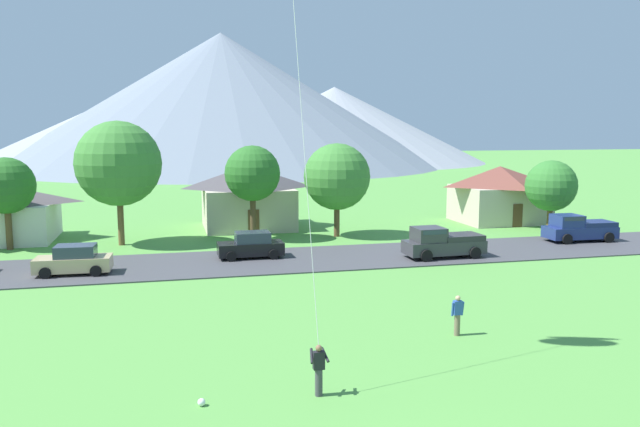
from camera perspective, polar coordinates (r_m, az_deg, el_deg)
name	(u,v)px	position (r m, az deg, el deg)	size (l,w,h in m)	color
road_strip	(270,261)	(40.40, -4.55, -4.27)	(160.00, 7.73, 0.08)	#424247
mountain_far_west_ridge	(222,100)	(142.95, -8.86, 10.09)	(95.46, 95.46, 28.89)	slate
mountain_east_ridge	(334,125)	(157.15, 1.30, 8.03)	(73.14, 73.14, 18.28)	#8E939E
mountain_central_ridge	(182,117)	(150.77, -12.37, 8.50)	(92.63, 92.63, 21.61)	#8E939E
house_leftmost	(499,193)	(58.90, 15.88, 1.78)	(7.80, 6.88, 5.02)	beige
house_left_center	(248,196)	(53.72, -6.55, 1.62)	(7.89, 7.74, 5.28)	beige
tree_near_left	(252,174)	(47.38, -6.12, 3.59)	(4.16, 4.16, 7.14)	#4C3823
tree_left_of_center	(551,186)	(54.58, 20.14, 2.35)	(4.14, 4.14, 5.83)	brown
tree_center	(6,186)	(48.59, -26.49, 2.24)	(3.92, 3.92, 6.44)	brown
tree_right_of_center	(118,164)	(47.34, -17.74, 4.30)	(6.08, 6.08, 8.94)	brown
tree_near_right	(337,177)	(48.85, 1.54, 3.33)	(5.16, 5.16, 7.26)	brown
parked_car_tan_mid_west	(74,260)	(39.04, -21.32, -3.97)	(4.28, 2.23, 1.68)	tan
parked_car_black_mid_east	(251,246)	(41.14, -6.24, -2.90)	(4.22, 2.11, 1.68)	black
pickup_truck_charcoal_west_side	(442,242)	(41.76, 10.95, -2.56)	(5.26, 2.44, 1.99)	#333338
pickup_truck_navy_east_side	(578,228)	(50.55, 22.29, -1.22)	(5.27, 2.47, 1.99)	navy
watcher_person	(457,315)	(26.68, 12.30, -8.91)	(0.56, 0.24, 1.68)	#70604C
soccer_ball	(201,402)	(20.47, -10.65, -16.40)	(0.24, 0.24, 0.24)	white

